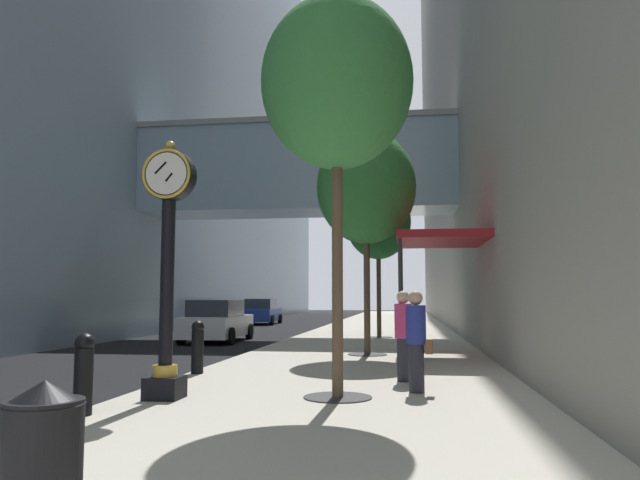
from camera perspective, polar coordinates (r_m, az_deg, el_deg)
The scene contains 15 objects.
ground_plane at distance 29.25m, azimuth -1.06°, elevation -8.79°, with size 110.00×110.00×0.00m, color black.
sidewalk_right at distance 31.90m, azimuth 5.91°, elevation -8.36°, with size 6.80×80.00×0.14m, color beige.
building_block_left at distance 39.02m, azimuth -17.96°, elevation 19.08°, with size 23.04×80.00×35.62m.
street_clock at distance 10.14m, azimuth -14.07°, elevation -1.39°, with size 0.84×0.55×4.16m.
bollard_second at distance 9.14m, azimuth -21.22°, elevation -11.43°, with size 0.27×0.27×1.11m.
bollard_fourth at distance 13.34m, azimuth -11.38°, elevation -9.66°, with size 0.27×0.27×1.11m.
street_tree_near at distance 10.54m, azimuth 1.59°, elevation 14.35°, with size 2.55×2.55×6.65m.
street_tree_mid_near at distance 17.58m, azimuth 4.34°, elevation 4.89°, with size 2.84×2.84×6.38m.
street_tree_mid_far at distance 24.89m, azimuth 5.46°, elevation 1.65°, with size 2.65×2.65×6.18m.
trash_bin at distance 4.65m, azimuth -24.56°, elevation -18.10°, with size 0.53×0.53×1.05m.
pedestrian_walking at distance 10.62m, azimuth 9.02°, elevation -9.07°, with size 0.47×0.37×1.71m.
pedestrian_by_clock at distance 11.95m, azimuth 7.81°, elevation -8.60°, with size 0.36×0.36×1.73m.
storefront_awning at distance 17.22m, azimuth 11.12°, elevation -0.14°, with size 2.40×3.60×3.30m.
car_blue_near at distance 40.12m, azimuth -5.48°, elevation -6.70°, with size 2.24×4.58×1.65m.
car_white_mid at distance 24.55m, azimuth -9.60°, elevation -7.51°, with size 2.23×4.73×1.64m.
Camera 1 is at (4.64, -1.83, 1.74)m, focal length 34.23 mm.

